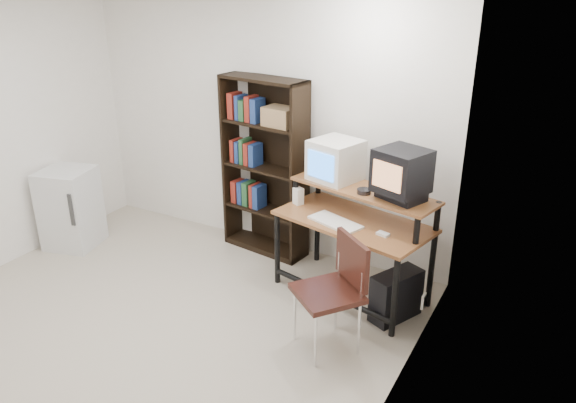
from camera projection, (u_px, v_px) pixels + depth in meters
The scene contains 17 objects.
floor at pixel (137, 337), 4.51m from camera, with size 4.00×4.00×0.01m, color #C0B49F.
back_wall at pixel (262, 123), 5.63m from camera, with size 4.00×0.01×2.60m, color white.
right_wall at pixel (384, 248), 3.12m from camera, with size 0.01×4.00×2.60m, color white.
computer_desk at pixel (355, 222), 4.86m from camera, with size 1.45×0.95×0.98m.
crt_monitor at pixel (336, 161), 4.99m from camera, with size 0.49×0.49×0.37m.
vcr at pixel (401, 196), 4.61m from camera, with size 0.36×0.26×0.08m, color black.
crt_tv at pixel (402, 171), 4.52m from camera, with size 0.48×0.47×0.36m.
cd_spindle at pixel (364, 192), 4.73m from camera, with size 0.12×0.12×0.05m, color #26262B.
keyboard at pixel (335, 223), 4.77m from camera, with size 0.47×0.21×0.04m, color white.
mousepad at pixel (382, 237), 4.56m from camera, with size 0.22×0.18×0.01m, color black.
mouse at pixel (383, 235), 4.55m from camera, with size 0.10×0.06×0.03m, color white.
desk_speaker at pixel (298, 197), 5.13m from camera, with size 0.08×0.07×0.17m, color white.
pc_tower at pixel (396, 295), 4.69m from camera, with size 0.20×0.45×0.42m, color black.
school_chair at pixel (337, 282), 4.21m from camera, with size 0.63×0.63×0.90m.
bookshelf at pixel (266, 165), 5.60m from camera, with size 0.93×0.42×1.80m.
mini_fridge at pixel (70, 208), 5.87m from camera, with size 0.60×0.60×0.84m.
wall_outlet at pixel (424, 301), 4.45m from camera, with size 0.02×0.08×0.12m, color beige.
Camera 1 is at (2.86, -2.70, 2.74)m, focal length 35.00 mm.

